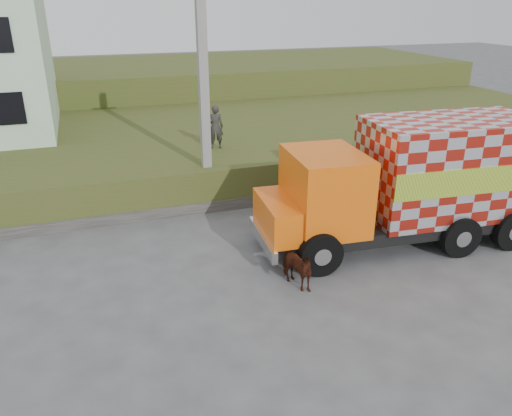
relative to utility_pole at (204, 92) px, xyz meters
name	(u,v)px	position (x,y,z in m)	size (l,w,h in m)	color
ground	(282,260)	(1.00, -4.60, -4.08)	(120.00, 120.00, 0.00)	#474749
embankment	(200,145)	(1.00, 5.40, -3.33)	(40.00, 12.00, 1.50)	#36501A
embankment_far	(158,87)	(1.00, 17.40, -2.58)	(40.00, 12.00, 3.00)	#36501A
retaining_strip	(183,208)	(-1.00, -0.40, -3.88)	(16.00, 0.50, 0.40)	#595651
utility_pole	(204,92)	(0.00, 0.00, 0.00)	(1.20, 0.30, 8.00)	gray
cargo_truck	(414,182)	(5.14, -4.66, -2.16)	(8.51, 3.47, 3.71)	black
cow	(295,268)	(0.80, -6.03, -3.54)	(0.58, 1.27, 1.07)	#321C0C
pedestrian	(215,127)	(0.90, 2.13, -1.73)	(0.61, 0.40, 1.69)	#2E2C29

